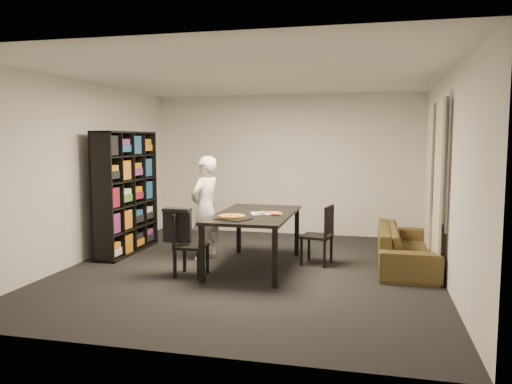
% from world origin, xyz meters
% --- Properties ---
extents(room, '(5.01, 5.51, 2.61)m').
position_xyz_m(room, '(0.00, 0.00, 1.30)').
color(room, black).
rests_on(room, ground).
extents(window_pane, '(0.02, 1.40, 1.60)m').
position_xyz_m(window_pane, '(2.48, 0.60, 1.50)').
color(window_pane, black).
rests_on(window_pane, room).
extents(window_frame, '(0.03, 1.52, 1.72)m').
position_xyz_m(window_frame, '(2.48, 0.60, 1.50)').
color(window_frame, white).
rests_on(window_frame, room).
extents(curtain_left, '(0.03, 0.70, 2.25)m').
position_xyz_m(curtain_left, '(2.40, 0.08, 1.15)').
color(curtain_left, beige).
rests_on(curtain_left, room).
extents(curtain_right, '(0.03, 0.70, 2.25)m').
position_xyz_m(curtain_right, '(2.40, 1.12, 1.15)').
color(curtain_right, beige).
rests_on(curtain_right, room).
extents(bookshelf, '(0.35, 1.50, 1.90)m').
position_xyz_m(bookshelf, '(-2.16, 0.60, 0.95)').
color(bookshelf, black).
rests_on(bookshelf, room).
extents(dining_table, '(1.02, 1.84, 0.77)m').
position_xyz_m(dining_table, '(0.03, 0.11, 0.70)').
color(dining_table, black).
rests_on(dining_table, room).
extents(chair_left, '(0.39, 0.39, 0.82)m').
position_xyz_m(chair_left, '(-0.76, -0.47, 0.47)').
color(chair_left, black).
rests_on(chair_left, room).
extents(chair_right, '(0.46, 0.46, 0.85)m').
position_xyz_m(chair_right, '(0.92, 0.50, 0.48)').
color(chair_right, black).
rests_on(chair_right, room).
extents(draped_jacket, '(0.38, 0.17, 0.45)m').
position_xyz_m(draped_jacket, '(-0.87, -0.46, 0.68)').
color(draped_jacket, black).
rests_on(draped_jacket, chair_left).
extents(person, '(0.53, 0.65, 1.53)m').
position_xyz_m(person, '(-0.81, 0.47, 0.77)').
color(person, white).
rests_on(person, room).
extents(baking_tray, '(0.49, 0.45, 0.01)m').
position_xyz_m(baking_tray, '(-0.12, -0.45, 0.77)').
color(baking_tray, black).
rests_on(baking_tray, dining_table).
extents(pepperoni_pizza, '(0.35, 0.35, 0.03)m').
position_xyz_m(pepperoni_pizza, '(-0.15, -0.40, 0.79)').
color(pepperoni_pizza, '#9C6A2D').
rests_on(pepperoni_pizza, dining_table).
extents(kitchen_towel, '(0.48, 0.42, 0.01)m').
position_xyz_m(kitchen_towel, '(0.19, 0.10, 0.77)').
color(kitchen_towel, silver).
rests_on(kitchen_towel, dining_table).
extents(pizza_slices, '(0.43, 0.38, 0.01)m').
position_xyz_m(pizza_slices, '(0.25, 0.08, 0.78)').
color(pizza_slices, '#B88539').
rests_on(pizza_slices, dining_table).
extents(sofa, '(0.76, 1.94, 0.57)m').
position_xyz_m(sofa, '(2.08, 0.65, 0.28)').
color(sofa, '#46361C').
rests_on(sofa, room).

